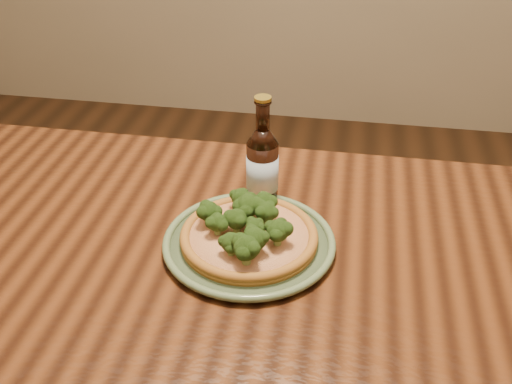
% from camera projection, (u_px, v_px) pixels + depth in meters
% --- Properties ---
extents(table, '(1.60, 0.90, 0.75)m').
position_uv_depth(table, '(275.00, 321.00, 1.03)').
color(table, '#47220F').
rests_on(table, ground).
extents(plate, '(0.30, 0.30, 0.02)m').
position_uv_depth(plate, '(249.00, 242.00, 1.05)').
color(plate, '#556747').
rests_on(plate, table).
extents(pizza, '(0.24, 0.24, 0.07)m').
position_uv_depth(pizza, '(249.00, 233.00, 1.04)').
color(pizza, '#935C21').
rests_on(pizza, plate).
extents(beer_bottle, '(0.06, 0.06, 0.22)m').
position_uv_depth(beer_bottle, '(262.00, 166.00, 1.13)').
color(beer_bottle, black).
rests_on(beer_bottle, table).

